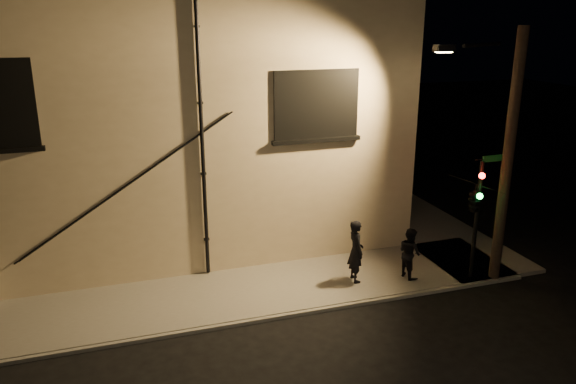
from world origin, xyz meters
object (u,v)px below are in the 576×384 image
object	(u,v)px
pedestrian_a	(356,251)
traffic_signal	(475,199)
pedestrian_b	(410,253)
streetlamp_pole	(504,153)

from	to	relation	value
pedestrian_a	traffic_signal	xyz separation A→B (m)	(3.14, -0.95, 1.54)
pedestrian_b	traffic_signal	xyz separation A→B (m)	(1.53, -0.70, 1.71)
pedestrian_a	pedestrian_b	bearing A→B (deg)	-95.57
traffic_signal	streetlamp_pole	size ratio (longest dim) A/B	0.50
pedestrian_a	streetlamp_pole	bearing A→B (deg)	-100.56
pedestrian_a	pedestrian_b	distance (m)	1.63
pedestrian_b	streetlamp_pole	bearing A→B (deg)	-116.46
pedestrian_b	streetlamp_pole	xyz separation A→B (m)	(2.31, -0.72, 2.96)
pedestrian_b	streetlamp_pole	world-z (taller)	streetlamp_pole
pedestrian_a	streetlamp_pole	distance (m)	4.91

